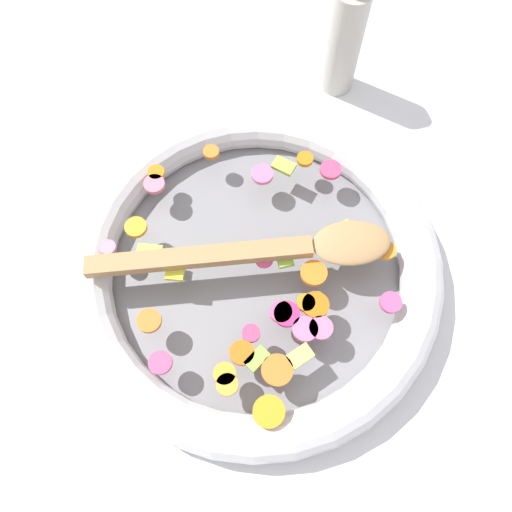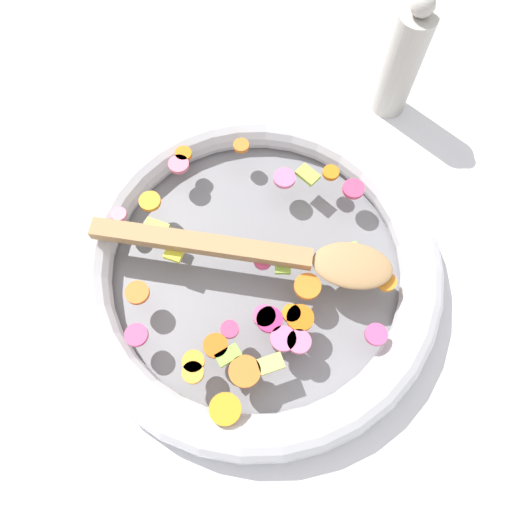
# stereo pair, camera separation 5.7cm
# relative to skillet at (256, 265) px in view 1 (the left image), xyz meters

# --- Properties ---
(ground_plane) EXTENTS (4.00, 4.00, 0.00)m
(ground_plane) POSITION_rel_skillet_xyz_m (0.00, 0.00, -0.02)
(ground_plane) COLOR silver
(skillet) EXTENTS (0.44, 0.44, 0.05)m
(skillet) POSITION_rel_skillet_xyz_m (0.00, 0.00, 0.00)
(skillet) COLOR slate
(skillet) RESTS_ON ground_plane
(chopped_vegetables) EXTENTS (0.32, 0.35, 0.01)m
(chopped_vegetables) POSITION_rel_skillet_xyz_m (0.01, 0.04, 0.03)
(chopped_vegetables) COLOR orange
(chopped_vegetables) RESTS_ON skillet
(wooden_spoon) EXTENTS (0.34, 0.13, 0.01)m
(wooden_spoon) POSITION_rel_skillet_xyz_m (-0.02, 0.00, 0.04)
(wooden_spoon) COLOR #A87F51
(wooden_spoon) RESTS_ON chopped_vegetables
(pepper_mill) EXTENTS (0.05, 0.05, 0.18)m
(pepper_mill) POSITION_rel_skillet_xyz_m (-0.22, -0.23, 0.06)
(pepper_mill) COLOR #B2ADA3
(pepper_mill) RESTS_ON ground_plane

